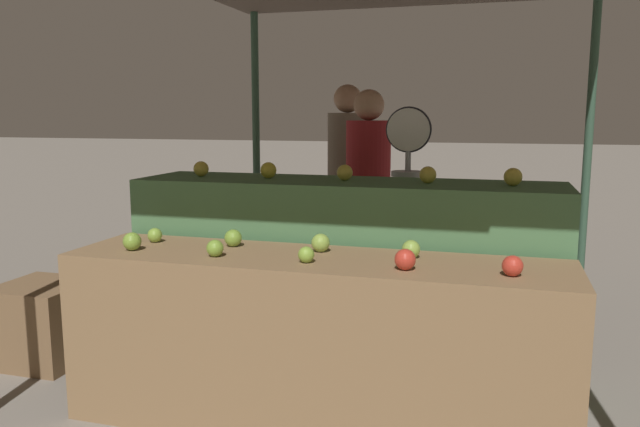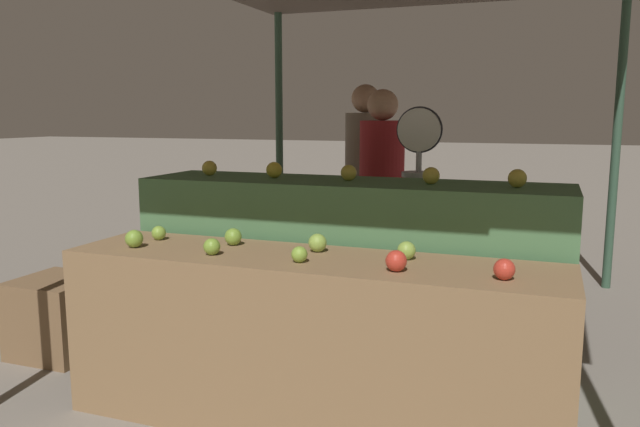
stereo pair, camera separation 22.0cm
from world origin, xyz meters
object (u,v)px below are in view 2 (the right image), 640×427
(person_vendor_at_scale, at_px, (381,188))
(wooden_crate_side, at_px, (59,316))
(person_customer_left, at_px, (365,173))
(produce_scale, at_px, (418,173))

(person_vendor_at_scale, relative_size, wooden_crate_side, 3.44)
(person_customer_left, relative_size, wooden_crate_side, 3.57)
(produce_scale, relative_size, person_customer_left, 0.89)
(person_vendor_at_scale, height_order, person_customer_left, person_customer_left)
(person_vendor_at_scale, distance_m, wooden_crate_side, 2.21)
(person_vendor_at_scale, distance_m, person_customer_left, 0.64)
(person_vendor_at_scale, bearing_deg, person_customer_left, -63.08)
(produce_scale, xyz_separation_m, person_customer_left, (-0.61, 0.92, -0.10))
(person_customer_left, bearing_deg, produce_scale, 94.65)
(wooden_crate_side, bearing_deg, person_vendor_at_scale, 38.63)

